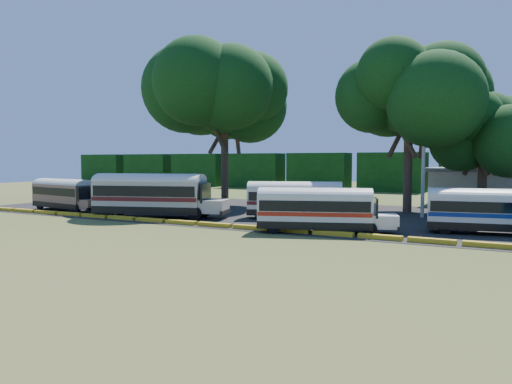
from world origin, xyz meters
The scene contains 14 objects.
ground centered at (0.00, 0.00, 0.00)m, with size 160.00×160.00×0.00m, color #344F1A.
asphalt_strip centered at (1.00, 12.00, 0.01)m, with size 64.00×24.00×0.02m, color black.
curb centered at (0.00, 1.00, 0.15)m, with size 53.70×0.45×0.30m.
treeline_backdrop centered at (0.00, 48.00, 3.00)m, with size 130.00×4.00×6.00m.
bus_beige centered at (-20.35, 3.84, 1.74)m, with size 9.48×3.70×3.04m.
bus_red centered at (-12.99, 9.08, 1.76)m, with size 9.59×4.53×3.06m.
bus_cream_west centered at (-9.28, 3.38, 2.09)m, with size 11.57×6.01×3.70m.
bus_cream_east centered at (1.72, 8.37, 1.74)m, with size 9.56×5.45×3.08m.
bus_white_red centered at (6.11, 1.85, 1.69)m, with size 9.34×5.14×3.00m.
bus_white_blue centered at (16.24, 6.50, 1.68)m, with size 9.31×3.76×2.98m.
tree_west centered at (-10.46, 16.61, 12.23)m, with size 12.54×12.54×16.86m.
tree_center centered at (8.51, 18.16, 11.21)m, with size 11.05×11.05×15.31m.
tree_east centered at (14.65, 20.30, 7.86)m, with size 8.37×8.37×10.99m.
utility_pole centered at (10.59, 14.13, 3.82)m, with size 1.60×0.30×7.43m.
Camera 1 is at (18.28, -28.95, 4.81)m, focal length 35.00 mm.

